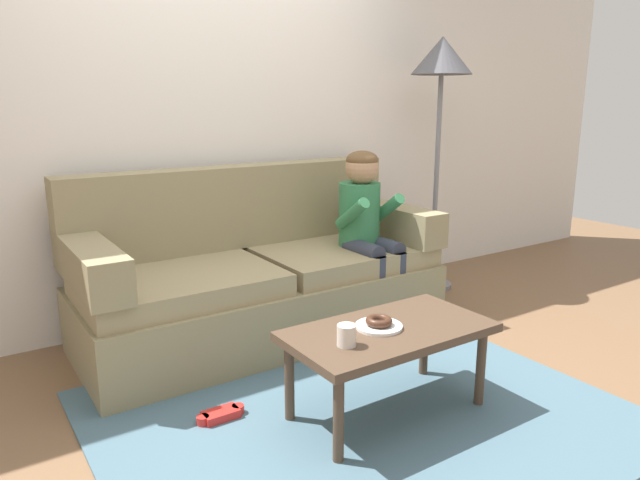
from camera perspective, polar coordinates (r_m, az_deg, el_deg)
The scene contains 11 objects.
ground at distance 2.96m, azimuth 0.87°, elevation -14.71°, with size 10.00×10.00×0.00m, color brown.
wall_back at distance 3.84m, azimuth -11.24°, elevation 13.28°, with size 8.00×0.10×2.80m, color silver.
area_rug at distance 2.78m, azimuth 3.91°, elevation -16.60°, with size 2.25×1.93×0.01m, color #476675.
couch at distance 3.54m, azimuth -5.99°, elevation -3.71°, with size 2.14×0.90×1.01m.
coffee_table at distance 2.64m, azimuth 6.74°, elevation -9.51°, with size 0.93×0.50×0.42m.
person_child at distance 3.63m, azimuth 4.63°, elevation 1.89°, with size 0.34×0.58×1.10m.
plate at distance 2.61m, azimuth 5.80°, elevation -8.43°, with size 0.21×0.21×0.01m, color white.
donut at distance 2.60m, azimuth 5.81°, elevation -7.92°, with size 0.12×0.12×0.04m, color #422619.
mug at distance 2.41m, azimuth 2.62°, elevation -9.34°, with size 0.08×0.08×0.09m, color silver.
toy_controller at distance 2.76m, azimuth -9.71°, elevation -16.64°, with size 0.23×0.09×0.05m.
floor_lamp at distance 4.38m, azimuth 11.83°, elevation 15.78°, with size 0.44×0.44×1.84m.
Camera 1 is at (-1.48, -2.15, 1.40)m, focal length 32.59 mm.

